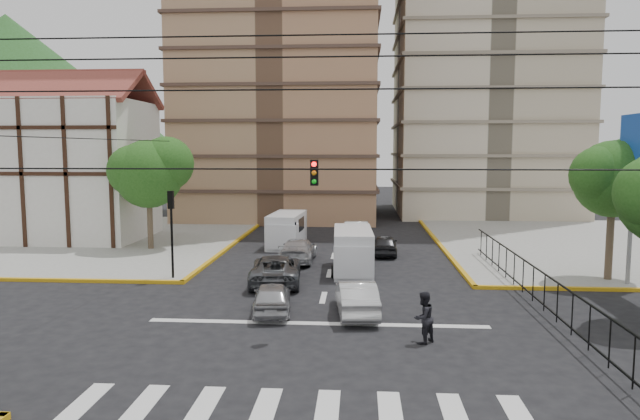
# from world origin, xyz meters

# --- Properties ---
(ground) EXTENTS (160.00, 160.00, 0.00)m
(ground) POSITION_xyz_m (0.00, 0.00, 0.00)
(ground) COLOR black
(ground) RESTS_ON ground
(sidewalk_nw) EXTENTS (26.00, 26.00, 0.15)m
(sidewalk_nw) POSITION_xyz_m (-20.00, 20.00, 0.07)
(sidewalk_nw) COLOR gray
(sidewalk_nw) RESTS_ON ground
(sidewalk_ne) EXTENTS (26.00, 26.00, 0.15)m
(sidewalk_ne) POSITION_xyz_m (20.00, 20.00, 0.07)
(sidewalk_ne) COLOR gray
(sidewalk_ne) RESTS_ON ground
(crosswalk_stripes) EXTENTS (12.00, 2.40, 0.01)m
(crosswalk_stripes) POSITION_xyz_m (0.00, -6.00, 0.01)
(crosswalk_stripes) COLOR silver
(crosswalk_stripes) RESTS_ON ground
(stop_line) EXTENTS (13.00, 0.40, 0.01)m
(stop_line) POSITION_xyz_m (0.00, 1.20, 0.01)
(stop_line) COLOR silver
(stop_line) RESTS_ON ground
(tudor_building) EXTENTS (10.80, 8.05, 12.23)m
(tudor_building) POSITION_xyz_m (-19.00, 20.00, 5.25)
(tudor_building) COLOR silver
(tudor_building) RESTS_ON ground
(distant_hill) EXTENTS (70.00, 70.00, 28.00)m
(distant_hill) POSITION_xyz_m (-55.00, 70.00, 14.00)
(distant_hill) COLOR #24501A
(distant_hill) RESTS_ON ground
(park_fence) EXTENTS (0.10, 22.50, 1.66)m
(park_fence) POSITION_xyz_m (9.00, 4.50, 0.00)
(park_fence) COLOR black
(park_fence) RESTS_ON ground
(tree_park_c) EXTENTS (4.65, 3.80, 7.25)m
(tree_park_c) POSITION_xyz_m (14.09, 9.01, 5.34)
(tree_park_c) COLOR #473828
(tree_park_c) RESTS_ON ground
(tree_tudor) EXTENTS (5.39, 4.40, 7.43)m
(tree_tudor) POSITION_xyz_m (-11.90, 16.01, 5.22)
(tree_tudor) COLOR #473828
(tree_tudor) RESTS_ON ground
(traffic_light_nw) EXTENTS (0.28, 0.22, 4.40)m
(traffic_light_nw) POSITION_xyz_m (-7.80, 7.80, 3.11)
(traffic_light_nw) COLOR black
(traffic_light_nw) RESTS_ON ground
(traffic_light_hanging) EXTENTS (18.00, 9.12, 0.92)m
(traffic_light_hanging) POSITION_xyz_m (0.00, -2.04, 5.90)
(traffic_light_hanging) COLOR black
(traffic_light_hanging) RESTS_ON ground
(van_right_lane) EXTENTS (2.19, 5.19, 2.31)m
(van_right_lane) POSITION_xyz_m (1.25, 10.22, 1.12)
(van_right_lane) COLOR silver
(van_right_lane) RESTS_ON ground
(van_left_lane) EXTENTS (2.30, 5.15, 2.27)m
(van_left_lane) POSITION_xyz_m (-3.34, 18.09, 1.10)
(van_left_lane) COLOR silver
(van_left_lane) RESTS_ON ground
(car_silver_front_left) EXTENTS (1.95, 3.89, 1.27)m
(car_silver_front_left) POSITION_xyz_m (-1.93, 2.53, 0.64)
(car_silver_front_left) COLOR #A4A4A8
(car_silver_front_left) RESTS_ON ground
(car_white_front_right) EXTENTS (1.90, 4.35, 1.39)m
(car_white_front_right) POSITION_xyz_m (1.48, 2.51, 0.69)
(car_white_front_right) COLOR silver
(car_white_front_right) RESTS_ON ground
(car_grey_mid_left) EXTENTS (2.84, 5.35, 1.43)m
(car_grey_mid_left) POSITION_xyz_m (-2.52, 7.58, 0.72)
(car_grey_mid_left) COLOR #4E5155
(car_grey_mid_left) RESTS_ON ground
(car_silver_rear_left) EXTENTS (2.00, 4.78, 1.38)m
(car_silver_rear_left) POSITION_xyz_m (-2.00, 13.03, 0.69)
(car_silver_rear_left) COLOR #B8B9BE
(car_silver_rear_left) RESTS_ON ground
(car_darkgrey_mid_right) EXTENTS (1.65, 3.82, 1.28)m
(car_darkgrey_mid_right) POSITION_xyz_m (3.18, 15.53, 0.64)
(car_darkgrey_mid_right) COLOR black
(car_darkgrey_mid_right) RESTS_ON ground
(car_white_rear_right) EXTENTS (1.76, 4.72, 1.54)m
(car_white_rear_right) POSITION_xyz_m (1.39, 20.25, 0.77)
(car_white_rear_right) COLOR silver
(car_white_rear_right) RESTS_ON ground
(pedestrian_crosswalk) EXTENTS (1.10, 1.10, 1.79)m
(pedestrian_crosswalk) POSITION_xyz_m (3.79, -0.71, 0.90)
(pedestrian_crosswalk) COLOR black
(pedestrian_crosswalk) RESTS_ON ground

